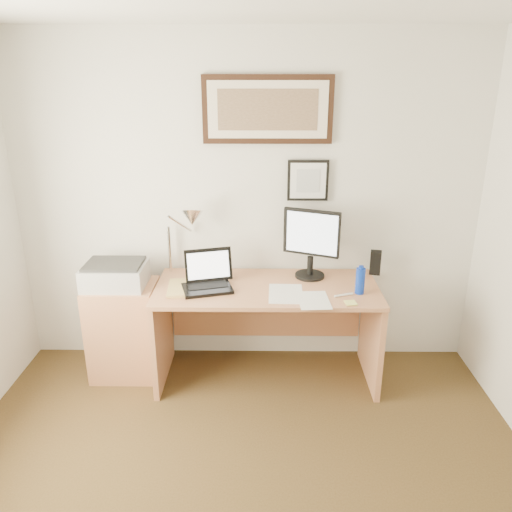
{
  "coord_description": "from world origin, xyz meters",
  "views": [
    {
      "loc": [
        0.11,
        -1.66,
        2.18
      ],
      "look_at": [
        0.07,
        1.43,
        1.06
      ],
      "focal_mm": 35.0,
      "sensor_mm": 36.0,
      "label": 1
    }
  ],
  "objects_px": {
    "water_bottle": "(360,281)",
    "side_cabinet": "(125,330)",
    "lcd_monitor": "(311,240)",
    "book": "(168,288)",
    "printer": "(115,274)",
    "desk": "(266,311)",
    "laptop": "(208,280)"
  },
  "relations": [
    {
      "from": "book",
      "to": "desk",
      "type": "bearing_deg",
      "value": 12.43
    },
    {
      "from": "water_bottle",
      "to": "book",
      "type": "distance_m",
      "value": 1.35
    },
    {
      "from": "water_bottle",
      "to": "book",
      "type": "xyz_separation_m",
      "value": [
        -1.34,
        0.04,
        -0.08
      ]
    },
    {
      "from": "side_cabinet",
      "to": "water_bottle",
      "type": "height_order",
      "value": "water_bottle"
    },
    {
      "from": "book",
      "to": "laptop",
      "type": "xyz_separation_m",
      "value": [
        0.28,
        0.05,
        0.05
      ]
    },
    {
      "from": "printer",
      "to": "side_cabinet",
      "type": "bearing_deg",
      "value": 0.37
    },
    {
      "from": "desk",
      "to": "laptop",
      "type": "relative_size",
      "value": 4.08
    },
    {
      "from": "desk",
      "to": "side_cabinet",
      "type": "bearing_deg",
      "value": -178.11
    },
    {
      "from": "book",
      "to": "lcd_monitor",
      "type": "relative_size",
      "value": 0.59
    },
    {
      "from": "water_bottle",
      "to": "printer",
      "type": "bearing_deg",
      "value": 174.75
    },
    {
      "from": "desk",
      "to": "laptop",
      "type": "distance_m",
      "value": 0.52
    },
    {
      "from": "book",
      "to": "printer",
      "type": "distance_m",
      "value": 0.42
    },
    {
      "from": "side_cabinet",
      "to": "desk",
      "type": "bearing_deg",
      "value": 1.89
    },
    {
      "from": "lcd_monitor",
      "to": "book",
      "type": "bearing_deg",
      "value": -166.36
    },
    {
      "from": "side_cabinet",
      "to": "lcd_monitor",
      "type": "relative_size",
      "value": 1.4
    },
    {
      "from": "lcd_monitor",
      "to": "side_cabinet",
      "type": "bearing_deg",
      "value": -174.69
    },
    {
      "from": "book",
      "to": "printer",
      "type": "relative_size",
      "value": 0.69
    },
    {
      "from": "water_bottle",
      "to": "lcd_monitor",
      "type": "xyz_separation_m",
      "value": [
        -0.32,
        0.29,
        0.2
      ]
    },
    {
      "from": "side_cabinet",
      "to": "lcd_monitor",
      "type": "distance_m",
      "value": 1.55
    },
    {
      "from": "water_bottle",
      "to": "desk",
      "type": "height_order",
      "value": "water_bottle"
    },
    {
      "from": "laptop",
      "to": "printer",
      "type": "relative_size",
      "value": 0.89
    },
    {
      "from": "lcd_monitor",
      "to": "desk",
      "type": "bearing_deg",
      "value": -163.79
    },
    {
      "from": "printer",
      "to": "water_bottle",
      "type": "bearing_deg",
      "value": -5.25
    },
    {
      "from": "water_bottle",
      "to": "desk",
      "type": "relative_size",
      "value": 0.12
    },
    {
      "from": "printer",
      "to": "desk",
      "type": "bearing_deg",
      "value": 1.84
    },
    {
      "from": "desk",
      "to": "laptop",
      "type": "bearing_deg",
      "value": -165.78
    },
    {
      "from": "side_cabinet",
      "to": "book",
      "type": "bearing_deg",
      "value": -17.8
    },
    {
      "from": "water_bottle",
      "to": "side_cabinet",
      "type": "bearing_deg",
      "value": 174.65
    },
    {
      "from": "desk",
      "to": "lcd_monitor",
      "type": "relative_size",
      "value": 3.08
    },
    {
      "from": "water_bottle",
      "to": "desk",
      "type": "distance_m",
      "value": 0.75
    },
    {
      "from": "laptop",
      "to": "printer",
      "type": "height_order",
      "value": "laptop"
    },
    {
      "from": "book",
      "to": "laptop",
      "type": "height_order",
      "value": "laptop"
    }
  ]
}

